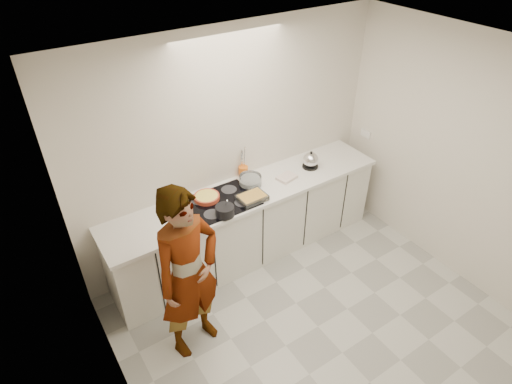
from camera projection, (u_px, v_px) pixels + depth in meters
floor at (318, 327)px, 4.27m from camera, size 3.60×3.20×0.00m
ceiling at (351, 72)px, 2.77m from camera, size 3.60×3.20×0.00m
wall_back at (232, 147)px, 4.62m from camera, size 3.60×0.00×2.60m
wall_left at (117, 327)px, 2.71m from camera, size 0.00×3.20×2.60m
wall_right at (463, 163)px, 4.35m from camera, size 0.02×3.20×2.60m
base_cabinets at (249, 225)px, 4.90m from camera, size 3.20×0.58×0.87m
countertop at (248, 192)px, 4.63m from camera, size 3.24×0.64×0.04m
hob at (221, 202)px, 4.45m from camera, size 0.72×0.54×0.01m
tart_dish at (207, 197)px, 4.46m from camera, size 0.36×0.36×0.04m
saucepan at (225, 211)px, 4.23m from camera, size 0.21×0.21×0.18m
baking_dish at (252, 197)px, 4.45m from camera, size 0.30×0.22×0.06m
mixing_bowl at (250, 181)px, 4.69m from camera, size 0.32×0.32×0.11m
tea_towel at (287, 178)px, 4.81m from camera, size 0.24×0.19×0.03m
kettle at (311, 161)px, 4.97m from camera, size 0.24×0.24×0.21m
utensil_crock at (243, 172)px, 4.81m from camera, size 0.14×0.14×0.13m
cook at (189, 274)px, 3.65m from camera, size 0.73×0.57×1.76m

